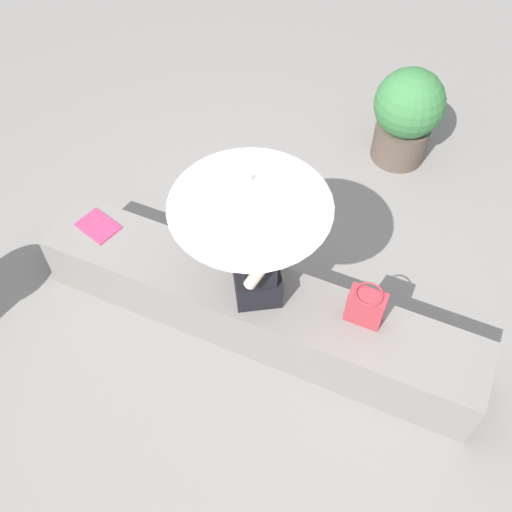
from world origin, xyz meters
name	(u,v)px	position (x,y,z in m)	size (l,w,h in m)	color
ground_plane	(256,327)	(0.00, 0.00, 0.00)	(14.00, 14.00, 0.00)	gray
stone_bench	(256,309)	(0.00, 0.00, 0.23)	(3.01, 0.49, 0.46)	gray
person_seated	(256,251)	(0.00, 0.02, 0.85)	(0.42, 0.50, 0.90)	black
parasol	(250,192)	(-0.04, 0.02, 1.34)	(0.91, 0.91, 1.01)	#B7B7BC
handbag_black	(366,307)	(0.69, 0.07, 0.60)	(0.22, 0.17, 0.28)	#B2333D
magazine	(98,226)	(-1.21, 0.04, 0.47)	(0.28, 0.20, 0.01)	#D83866
planter_near	(407,114)	(0.43, 2.08, 0.46)	(0.57, 0.57, 0.85)	brown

